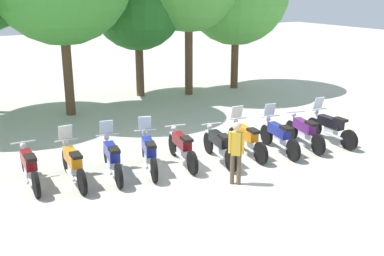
{
  "coord_description": "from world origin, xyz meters",
  "views": [
    {
      "loc": [
        -6.23,
        -10.41,
        4.8
      ],
      "look_at": [
        0.0,
        0.5,
        0.9
      ],
      "focal_mm": 42.73,
      "sensor_mm": 36.0,
      "label": 1
    }
  ],
  "objects_px": {
    "motorcycle_1": "(73,163)",
    "motorcycle_3": "(149,152)",
    "motorcycle_6": "(246,138)",
    "tree_3": "(138,4)",
    "motorcycle_0": "(29,166)",
    "motorcycle_9": "(330,127)",
    "motorcycle_2": "(112,157)",
    "motorcycle_5": "(219,145)",
    "motorcycle_4": "(182,147)",
    "person_0": "(236,149)",
    "motorcycle_7": "(279,135)",
    "motorcycle_8": "(304,131)"
  },
  "relations": [
    {
      "from": "motorcycle_4",
      "to": "motorcycle_5",
      "type": "relative_size",
      "value": 1.0
    },
    {
      "from": "motorcycle_2",
      "to": "tree_3",
      "type": "relative_size",
      "value": 0.36
    },
    {
      "from": "motorcycle_9",
      "to": "person_0",
      "type": "bearing_deg",
      "value": 106.87
    },
    {
      "from": "motorcycle_7",
      "to": "motorcycle_2",
      "type": "bearing_deg",
      "value": 90.98
    },
    {
      "from": "motorcycle_5",
      "to": "motorcycle_8",
      "type": "relative_size",
      "value": 1.01
    },
    {
      "from": "motorcycle_7",
      "to": "person_0",
      "type": "relative_size",
      "value": 1.33
    },
    {
      "from": "motorcycle_1",
      "to": "motorcycle_5",
      "type": "relative_size",
      "value": 1.01
    },
    {
      "from": "person_0",
      "to": "motorcycle_0",
      "type": "bearing_deg",
      "value": -76.51
    },
    {
      "from": "motorcycle_0",
      "to": "motorcycle_8",
      "type": "xyz_separation_m",
      "value": [
        8.02,
        -1.22,
        0.0
      ]
    },
    {
      "from": "tree_3",
      "to": "motorcycle_1",
      "type": "bearing_deg",
      "value": -123.56
    },
    {
      "from": "motorcycle_3",
      "to": "motorcycle_6",
      "type": "relative_size",
      "value": 0.98
    },
    {
      "from": "motorcycle_9",
      "to": "motorcycle_7",
      "type": "bearing_deg",
      "value": 88.2
    },
    {
      "from": "motorcycle_9",
      "to": "person_0",
      "type": "xyz_separation_m",
      "value": [
        -4.49,
        -1.18,
        0.43
      ]
    },
    {
      "from": "motorcycle_8",
      "to": "tree_3",
      "type": "distance_m",
      "value": 9.81
    },
    {
      "from": "motorcycle_0",
      "to": "motorcycle_3",
      "type": "bearing_deg",
      "value": -99.94
    },
    {
      "from": "motorcycle_9",
      "to": "person_0",
      "type": "height_order",
      "value": "person_0"
    },
    {
      "from": "motorcycle_1",
      "to": "motorcycle_2",
      "type": "relative_size",
      "value": 1.01
    },
    {
      "from": "motorcycle_9",
      "to": "tree_3",
      "type": "relative_size",
      "value": 0.36
    },
    {
      "from": "motorcycle_5",
      "to": "tree_3",
      "type": "bearing_deg",
      "value": -0.03
    },
    {
      "from": "motorcycle_1",
      "to": "motorcycle_5",
      "type": "bearing_deg",
      "value": -97.13
    },
    {
      "from": "motorcycle_1",
      "to": "motorcycle_2",
      "type": "height_order",
      "value": "same"
    },
    {
      "from": "motorcycle_6",
      "to": "tree_3",
      "type": "bearing_deg",
      "value": 3.58
    },
    {
      "from": "motorcycle_2",
      "to": "person_0",
      "type": "height_order",
      "value": "person_0"
    },
    {
      "from": "motorcycle_5",
      "to": "motorcycle_7",
      "type": "distance_m",
      "value": 2.02
    },
    {
      "from": "motorcycle_2",
      "to": "motorcycle_6",
      "type": "distance_m",
      "value": 4.03
    },
    {
      "from": "motorcycle_3",
      "to": "motorcycle_9",
      "type": "height_order",
      "value": "same"
    },
    {
      "from": "motorcycle_7",
      "to": "motorcycle_8",
      "type": "bearing_deg",
      "value": -81.76
    },
    {
      "from": "motorcycle_4",
      "to": "motorcycle_5",
      "type": "height_order",
      "value": "same"
    },
    {
      "from": "motorcycle_9",
      "to": "tree_3",
      "type": "bearing_deg",
      "value": 18.2
    },
    {
      "from": "motorcycle_4",
      "to": "tree_3",
      "type": "xyz_separation_m",
      "value": [
        2.39,
        8.4,
        3.58
      ]
    },
    {
      "from": "motorcycle_7",
      "to": "person_0",
      "type": "height_order",
      "value": "person_0"
    },
    {
      "from": "motorcycle_4",
      "to": "motorcycle_7",
      "type": "xyz_separation_m",
      "value": [
        3.01,
        -0.57,
        0.01
      ]
    },
    {
      "from": "motorcycle_6",
      "to": "motorcycle_1",
      "type": "bearing_deg",
      "value": 89.76
    },
    {
      "from": "motorcycle_3",
      "to": "motorcycle_6",
      "type": "height_order",
      "value": "same"
    },
    {
      "from": "motorcycle_3",
      "to": "motorcycle_7",
      "type": "bearing_deg",
      "value": -83.46
    },
    {
      "from": "motorcycle_1",
      "to": "motorcycle_4",
      "type": "xyz_separation_m",
      "value": [
        3.01,
        -0.26,
        -0.01
      ]
    },
    {
      "from": "motorcycle_4",
      "to": "motorcycle_5",
      "type": "distance_m",
      "value": 1.07
    },
    {
      "from": "motorcycle_4",
      "to": "motorcycle_9",
      "type": "distance_m",
      "value": 5.05
    },
    {
      "from": "motorcycle_3",
      "to": "motorcycle_8",
      "type": "relative_size",
      "value": 0.99
    },
    {
      "from": "motorcycle_6",
      "to": "person_0",
      "type": "relative_size",
      "value": 1.34
    },
    {
      "from": "motorcycle_1",
      "to": "motorcycle_3",
      "type": "relative_size",
      "value": 1.03
    },
    {
      "from": "motorcycle_1",
      "to": "motorcycle_7",
      "type": "xyz_separation_m",
      "value": [
        6.01,
        -0.83,
        0.0
      ]
    },
    {
      "from": "motorcycle_2",
      "to": "motorcycle_6",
      "type": "bearing_deg",
      "value": -87.54
    },
    {
      "from": "motorcycle_7",
      "to": "tree_3",
      "type": "xyz_separation_m",
      "value": [
        -0.61,
        8.97,
        3.56
      ]
    },
    {
      "from": "motorcycle_1",
      "to": "motorcycle_8",
      "type": "height_order",
      "value": "motorcycle_1"
    },
    {
      "from": "motorcycle_1",
      "to": "motorcycle_3",
      "type": "xyz_separation_m",
      "value": [
        2.01,
        -0.21,
        0.0
      ]
    },
    {
      "from": "motorcycle_1",
      "to": "motorcycle_7",
      "type": "height_order",
      "value": "same"
    },
    {
      "from": "motorcycle_0",
      "to": "motorcycle_7",
      "type": "distance_m",
      "value": 7.12
    },
    {
      "from": "motorcycle_0",
      "to": "motorcycle_9",
      "type": "distance_m",
      "value": 9.11
    },
    {
      "from": "motorcycle_0",
      "to": "motorcycle_6",
      "type": "xyz_separation_m",
      "value": [
        6.01,
        -0.93,
        0.01
      ]
    }
  ]
}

